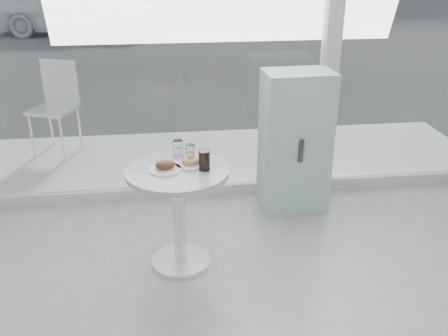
{
  "coord_description": "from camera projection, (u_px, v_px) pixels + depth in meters",
  "views": [
    {
      "loc": [
        -0.56,
        -1.24,
        2.19
      ],
      "look_at": [
        -0.2,
        1.7,
        0.85
      ],
      "focal_mm": 40.0,
      "sensor_mm": 36.0,
      "label": 1
    }
  ],
  "objects": [
    {
      "name": "storefront",
      "position": [
        238.0,
        7.0,
        4.1
      ],
      "size": [
        5.0,
        0.14,
        3.0
      ],
      "color": "silver",
      "rests_on": "ground"
    },
    {
      "name": "main_table",
      "position": [
        178.0,
        197.0,
        3.52
      ],
      "size": [
        0.72,
        0.72,
        0.77
      ],
      "color": "white",
      "rests_on": "ground"
    },
    {
      "name": "patio_deck",
      "position": [
        219.0,
        157.0,
        5.51
      ],
      "size": [
        5.6,
        1.6,
        0.05
      ],
      "primitive_type": "cube",
      "color": "white",
      "rests_on": "ground"
    },
    {
      "name": "street",
      "position": [
        178.0,
        15.0,
        16.56
      ],
      "size": [
        40.0,
        24.0,
        0.0
      ],
      "primitive_type": "cube",
      "color": "#3E3E3E",
      "rests_on": "ground"
    },
    {
      "name": "mint_cabinet",
      "position": [
        295.0,
        142.0,
        4.3
      ],
      "size": [
        0.59,
        0.41,
        1.24
      ],
      "rotation": [
        0.0,
        0.0,
        0.04
      ],
      "color": "#A1CEBB",
      "rests_on": "ground"
    },
    {
      "name": "patio_chair",
      "position": [
        56.0,
        101.0,
        5.43
      ],
      "size": [
        0.56,
        0.56,
        1.0
      ],
      "rotation": [
        0.0,
        0.0,
        -0.38
      ],
      "color": "white",
      "rests_on": "patio_deck"
    },
    {
      "name": "car_white",
      "position": [
        75.0,
        6.0,
        12.81
      ],
      "size": [
        4.51,
        2.65,
        1.44
      ],
      "primitive_type": "imported",
      "rotation": [
        0.0,
        0.0,
        1.33
      ],
      "color": "white",
      "rests_on": "street"
    },
    {
      "name": "plate_fritter",
      "position": [
        166.0,
        167.0,
        3.4
      ],
      "size": [
        0.22,
        0.22,
        0.07
      ],
      "color": "white",
      "rests_on": "main_table"
    },
    {
      "name": "plate_donut",
      "position": [
        191.0,
        162.0,
        3.49
      ],
      "size": [
        0.23,
        0.23,
        0.05
      ],
      "color": "white",
      "rests_on": "main_table"
    },
    {
      "name": "water_tumbler_a",
      "position": [
        178.0,
        149.0,
        3.63
      ],
      "size": [
        0.07,
        0.07,
        0.12
      ],
      "color": "white",
      "rests_on": "main_table"
    },
    {
      "name": "water_tumbler_b",
      "position": [
        190.0,
        153.0,
        3.55
      ],
      "size": [
        0.07,
        0.07,
        0.12
      ],
      "color": "white",
      "rests_on": "main_table"
    },
    {
      "name": "cola_glass",
      "position": [
        204.0,
        160.0,
        3.39
      ],
      "size": [
        0.08,
        0.08,
        0.15
      ],
      "color": "white",
      "rests_on": "main_table"
    }
  ]
}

